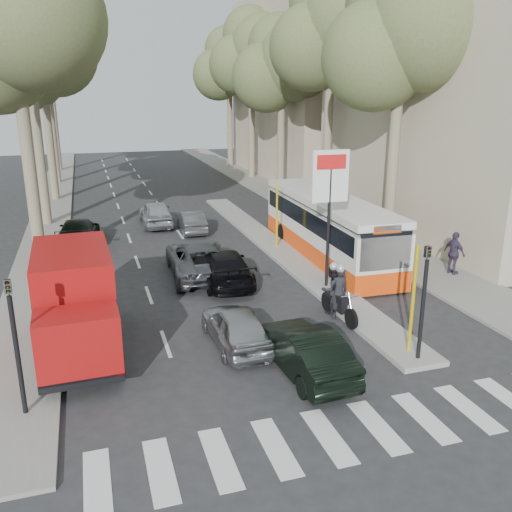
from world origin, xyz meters
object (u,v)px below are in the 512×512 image
(red_truck, at_px, (75,301))
(silver_hatchback, at_px, (236,327))
(city_bus, at_px, (328,225))
(dark_hatchback, at_px, (305,350))
(motorcycle, at_px, (336,292))

(red_truck, bearing_deg, silver_hatchback, -15.01)
(silver_hatchback, distance_m, city_bus, 10.44)
(dark_hatchback, bearing_deg, city_bus, -121.51)
(silver_hatchback, xyz_separation_m, motorcycle, (3.97, 1.12, 0.29))
(motorcycle, bearing_deg, silver_hatchback, -168.06)
(city_bus, bearing_deg, red_truck, -147.69)
(silver_hatchback, bearing_deg, dark_hatchback, 120.71)
(red_truck, bearing_deg, motorcycle, -1.64)
(red_truck, bearing_deg, city_bus, 28.95)
(dark_hatchback, relative_size, city_bus, 0.37)
(dark_hatchback, height_order, city_bus, city_bus)
(silver_hatchback, bearing_deg, red_truck, -15.23)
(city_bus, height_order, motorcycle, city_bus)
(red_truck, relative_size, motorcycle, 2.45)
(silver_hatchback, distance_m, dark_hatchback, 2.63)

